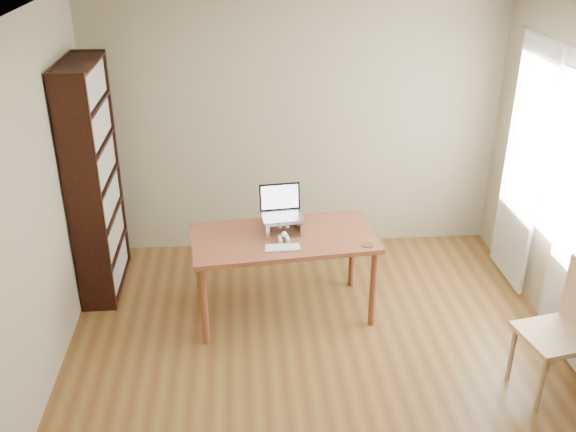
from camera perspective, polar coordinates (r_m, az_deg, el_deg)
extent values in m
cube|color=#5B3717|center=(4.96, 3.12, -14.74)|extent=(4.00, 4.50, 0.02)
cube|color=silver|center=(3.82, 4.10, 16.70)|extent=(4.00, 4.50, 0.02)
cube|color=gray|center=(6.31, 0.75, 8.19)|extent=(4.00, 0.02, 2.60)
cube|color=gray|center=(4.43, -23.16, -1.97)|extent=(0.02, 4.50, 2.60)
cube|color=white|center=(5.50, 23.34, 4.42)|extent=(0.01, 1.80, 1.40)
cube|color=black|center=(5.46, -17.72, 1.21)|extent=(0.30, 0.04, 2.10)
cube|color=black|center=(6.24, -16.16, 4.50)|extent=(0.30, 0.04, 2.10)
cube|color=black|center=(5.88, -18.22, 2.90)|extent=(0.02, 0.90, 2.10)
cube|color=black|center=(6.29, -15.71, -5.61)|extent=(0.30, 0.84, 0.02)
cube|color=black|center=(6.20, -15.62, -4.27)|extent=(0.20, 0.78, 0.28)
cube|color=black|center=(6.13, -16.08, -2.90)|extent=(0.30, 0.84, 0.03)
cube|color=black|center=(6.05, -16.00, -1.48)|extent=(0.20, 0.78, 0.28)
cube|color=black|center=(5.98, -16.48, -0.04)|extent=(0.30, 0.84, 0.02)
cube|color=black|center=(5.90, -16.40, 1.46)|extent=(0.20, 0.78, 0.28)
cube|color=black|center=(5.84, -16.89, 2.96)|extent=(0.30, 0.84, 0.02)
cube|color=black|center=(5.78, -16.81, 4.53)|extent=(0.20, 0.78, 0.28)
cube|color=black|center=(5.73, -17.32, 6.10)|extent=(0.30, 0.84, 0.02)
cube|color=black|center=(5.67, -17.25, 7.73)|extent=(0.20, 0.78, 0.28)
cube|color=black|center=(5.63, -17.78, 9.35)|extent=(0.30, 0.84, 0.02)
cube|color=black|center=(5.58, -17.71, 11.04)|extent=(0.20, 0.78, 0.28)
cube|color=black|center=(5.55, -18.26, 12.70)|extent=(0.30, 0.84, 0.03)
cube|color=white|center=(6.01, 20.17, 4.15)|extent=(0.03, 0.70, 2.20)
cube|color=brown|center=(5.32, -0.41, -1.98)|extent=(1.59, 0.91, 0.04)
cylinder|color=brown|center=(5.78, -7.58, -4.04)|extent=(0.06, 0.06, 0.71)
cylinder|color=brown|center=(5.86, 6.21, -3.51)|extent=(0.06, 0.06, 0.71)
cylinder|color=brown|center=(5.24, -7.86, -7.51)|extent=(0.06, 0.06, 0.71)
cylinder|color=brown|center=(5.32, 7.43, -6.87)|extent=(0.06, 0.06, 0.71)
cube|color=silver|center=(5.35, -2.03, -0.88)|extent=(0.03, 0.25, 0.12)
cube|color=silver|center=(5.36, 1.07, -0.77)|extent=(0.03, 0.25, 0.12)
cube|color=silver|center=(5.32, -0.48, -0.19)|extent=(0.32, 0.25, 0.01)
cube|color=silver|center=(5.32, -0.48, -0.06)|extent=(0.37, 0.27, 0.02)
cube|color=black|center=(5.39, -0.59, 1.74)|extent=(0.35, 0.09, 0.23)
cube|color=white|center=(5.39, -0.59, 1.71)|extent=(0.32, 0.07, 0.20)
cube|color=silver|center=(5.11, -0.46, -2.86)|extent=(0.30, 0.13, 0.02)
cube|color=white|center=(5.11, -0.46, -2.77)|extent=(0.28, 0.11, 0.00)
cylinder|color=#53321C|center=(5.20, 7.08, -2.58)|extent=(0.10, 0.10, 0.01)
ellipsoid|color=#483D38|center=(5.37, -0.61, -0.58)|extent=(0.19, 0.42, 0.14)
ellipsoid|color=#483D38|center=(5.47, -0.69, -0.12)|extent=(0.16, 0.17, 0.13)
ellipsoid|color=#483D38|center=(5.19, -0.46, -1.30)|extent=(0.11, 0.10, 0.10)
ellipsoid|color=white|center=(5.25, -0.49, -1.47)|extent=(0.10, 0.10, 0.09)
sphere|color=white|center=(5.17, -0.43, -1.64)|extent=(0.05, 0.05, 0.05)
cone|color=#483D38|center=(5.18, -0.78, -0.82)|extent=(0.03, 0.04, 0.05)
cone|color=#483D38|center=(5.18, -0.16, -0.80)|extent=(0.03, 0.04, 0.05)
cylinder|color=white|center=(5.22, -0.78, -2.11)|extent=(0.03, 0.10, 0.03)
cylinder|color=white|center=(5.22, -0.12, -2.08)|extent=(0.03, 0.10, 0.03)
cylinder|color=#483D38|center=(5.52, 0.23, -0.41)|extent=(0.15, 0.22, 0.03)
cube|color=tan|center=(4.97, 22.56, -9.85)|extent=(0.52, 0.52, 0.04)
cylinder|color=tan|center=(4.91, 21.05, -13.53)|extent=(0.04, 0.04, 0.47)
cylinder|color=tan|center=(5.16, 19.45, -11.09)|extent=(0.04, 0.04, 0.47)
cylinder|color=tan|center=(5.31, 23.06, -10.64)|extent=(0.04, 0.04, 0.47)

